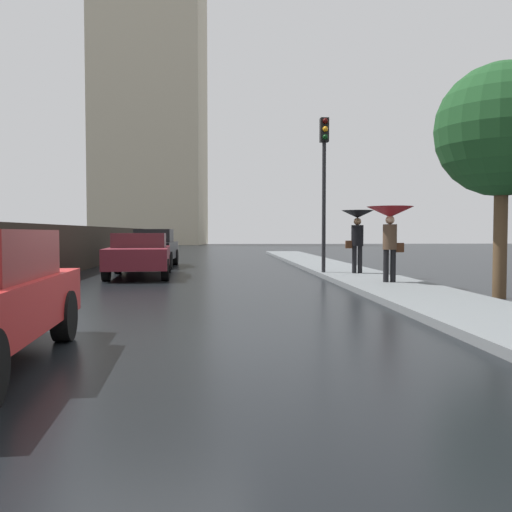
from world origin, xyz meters
TOP-DOWN VIEW (x-y plane):
  - ground at (0.00, 0.00)m, footprint 120.00×120.00m
  - car_black_mid_road at (-1.83, 15.83)m, footprint 1.75×3.91m
  - car_maroon_far_ahead at (-1.69, 10.79)m, footprint 2.15×4.60m
  - pedestrian_with_umbrella_near at (5.14, 9.94)m, footprint 0.99×0.99m
  - pedestrian_with_umbrella_far at (5.20, 6.87)m, footprint 1.18×1.18m
  - traffic_light at (4.17, 10.36)m, footprint 0.26×0.39m
  - street_tree_near at (6.83, 4.47)m, footprint 2.80×2.80m
  - distant_tower at (-7.29, 58.63)m, footprint 13.40×9.18m

SIDE VIEW (x-z plane):
  - ground at x=0.00m, z-range 0.00..0.00m
  - car_maroon_far_ahead at x=-1.69m, z-range 0.03..1.42m
  - car_black_mid_road at x=-1.83m, z-range 0.01..1.55m
  - pedestrian_with_umbrella_near at x=5.14m, z-range 0.69..2.64m
  - pedestrian_with_umbrella_far at x=5.20m, z-range 0.76..2.69m
  - traffic_light at x=4.17m, z-range 1.04..5.92m
  - street_tree_near at x=6.83m, z-range 1.06..6.04m
  - distant_tower at x=-7.29m, z-range -3.11..35.64m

